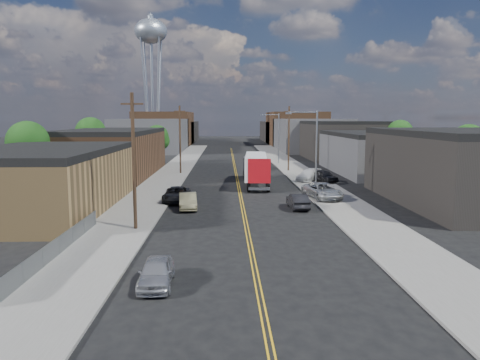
{
  "coord_description": "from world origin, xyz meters",
  "views": [
    {
      "loc": [
        -1.58,
        -23.84,
        8.2
      ],
      "look_at": [
        -0.23,
        19.09,
        2.5
      ],
      "focal_mm": 35.0,
      "sensor_mm": 36.0,
      "label": 1
    }
  ],
  "objects": [
    {
      "name": "car_right_lot_a",
      "position": [
        8.2,
        22.33,
        0.94
      ],
      "size": [
        3.81,
        6.1,
        1.57
      ],
      "primitive_type": "imported",
      "rotation": [
        0.0,
        0.0,
        0.23
      ],
      "color": "#AAAEB0",
      "rests_on": "sidewalk_right"
    },
    {
      "name": "tree_left_mid",
      "position": [
        -23.94,
        55.0,
        5.48
      ],
      "size": [
        5.1,
        5.04,
        8.37
      ],
      "color": "black",
      "rests_on": "ground"
    },
    {
      "name": "car_right_oncoming",
      "position": [
        5.0,
        17.87,
        0.69
      ],
      "size": [
        1.68,
        4.28,
        1.39
      ],
      "primitive_type": "imported",
      "rotation": [
        0.0,
        0.0,
        3.19
      ],
      "color": "black",
      "rests_on": "ground"
    },
    {
      "name": "warehouse_brown",
      "position": [
        -18.0,
        44.0,
        3.3
      ],
      "size": [
        12.0,
        26.0,
        6.6
      ],
      "color": "#503320",
      "rests_on": "ground"
    },
    {
      "name": "car_left_a",
      "position": [
        -5.0,
        -1.58,
        0.69
      ],
      "size": [
        1.74,
        4.07,
        1.37
      ],
      "primitive_type": "imported",
      "rotation": [
        0.0,
        0.0,
        0.03
      ],
      "color": "#B1B2B6",
      "rests_on": "ground"
    },
    {
      "name": "car_right_lot_c",
      "position": [
        11.0,
        34.69,
        0.9
      ],
      "size": [
        3.24,
        4.77,
        1.51
      ],
      "primitive_type": "imported",
      "rotation": [
        0.0,
        0.0,
        0.37
      ],
      "color": "black",
      "rests_on": "sidewalk_right"
    },
    {
      "name": "streetlight_far",
      "position": [
        7.6,
        60.0,
        5.33
      ],
      "size": [
        3.39,
        0.25,
        9.0
      ],
      "color": "gray",
      "rests_on": "ground"
    },
    {
      "name": "utility_pole_left_near",
      "position": [
        -8.2,
        10.0,
        5.14
      ],
      "size": [
        1.6,
        0.26,
        10.0
      ],
      "color": "black",
      "rests_on": "ground"
    },
    {
      "name": "industrial_right_c",
      "position": [
        22.0,
        72.0,
        3.8
      ],
      "size": [
        14.0,
        22.0,
        7.6
      ],
      "color": "black",
      "rests_on": "ground"
    },
    {
      "name": "car_left_c",
      "position": [
        -6.4,
        21.67,
        0.73
      ],
      "size": [
        2.45,
        5.29,
        1.47
      ],
      "primitive_type": "imported",
      "rotation": [
        0.0,
        0.0,
        -0.0
      ],
      "color": "black",
      "rests_on": "ground"
    },
    {
      "name": "sidewalk_left",
      "position": [
        -9.5,
        45.0,
        0.07
      ],
      "size": [
        5.0,
        140.0,
        0.15
      ],
      "primitive_type": "cube",
      "color": "slate",
      "rests_on": "ground"
    },
    {
      "name": "skyline_left_b",
      "position": [
        -20.0,
        120.0,
        5.0
      ],
      "size": [
        16.0,
        26.0,
        10.0
      ],
      "primitive_type": "cube",
      "color": "#503320",
      "rests_on": "ground"
    },
    {
      "name": "skyline_left_a",
      "position": [
        -20.0,
        95.0,
        4.0
      ],
      "size": [
        16.0,
        30.0,
        8.0
      ],
      "primitive_type": "cube",
      "color": "#3C3C3F",
      "rests_on": "ground"
    },
    {
      "name": "tree_right_far",
      "position": [
        30.06,
        60.0,
        5.18
      ],
      "size": [
        4.85,
        4.76,
        7.91
      ],
      "color": "black",
      "rests_on": "ground"
    },
    {
      "name": "car_left_b",
      "position": [
        -5.0,
        18.0,
        0.73
      ],
      "size": [
        1.98,
        4.56,
        1.46
      ],
      "primitive_type": "imported",
      "rotation": [
        0.0,
        0.0,
        0.1
      ],
      "color": "#8A815A",
      "rests_on": "ground"
    },
    {
      "name": "water_tower",
      "position": [
        -22.0,
        110.0,
        30.65
      ],
      "size": [
        9.0,
        9.0,
        36.9
      ],
      "color": "gray",
      "rests_on": "ground"
    },
    {
      "name": "tree_right_near",
      "position": [
        30.06,
        36.0,
        4.87
      ],
      "size": [
        4.6,
        4.48,
        7.44
      ],
      "color": "black",
      "rests_on": "ground"
    },
    {
      "name": "ground",
      "position": [
        0.0,
        60.0,
        0.0
      ],
      "size": [
        260.0,
        260.0,
        0.0
      ],
      "primitive_type": "plane",
      "color": "black",
      "rests_on": "ground"
    },
    {
      "name": "streetlight_near",
      "position": [
        7.6,
        25.0,
        5.33
      ],
      "size": [
        3.39,
        0.25,
        9.0
      ],
      "color": "gray",
      "rests_on": "ground"
    },
    {
      "name": "warehouse_tan",
      "position": [
        -18.0,
        18.0,
        2.8
      ],
      "size": [
        12.0,
        22.0,
        5.6
      ],
      "color": "olive",
      "rests_on": "ground"
    },
    {
      "name": "chainlink_fence",
      "position": [
        -11.5,
        3.5,
        0.66
      ],
      "size": [
        0.05,
        16.0,
        1.22
      ],
      "color": "slate",
      "rests_on": "ground"
    },
    {
      "name": "utility_pole_left_far",
      "position": [
        -8.2,
        45.0,
        5.14
      ],
      "size": [
        1.6,
        0.26,
        10.0
      ],
      "color": "black",
      "rests_on": "ground"
    },
    {
      "name": "skyline_right_c",
      "position": [
        20.0,
        140.0,
        3.5
      ],
      "size": [
        16.0,
        40.0,
        7.0
      ],
      "primitive_type": "cube",
      "color": "black",
      "rests_on": "ground"
    },
    {
      "name": "car_right_lot_b",
      "position": [
        9.2,
        36.0,
        0.86
      ],
      "size": [
        4.27,
        5.2,
        1.42
      ],
      "primitive_type": "imported",
      "rotation": [
        0.0,
        0.0,
        -0.56
      ],
      "color": "silver",
      "rests_on": "sidewalk_right"
    },
    {
      "name": "tree_left_far",
      "position": [
        -13.94,
        62.0,
        4.57
      ],
      "size": [
        4.35,
        4.2,
        6.97
      ],
      "color": "black",
      "rests_on": "ground"
    },
    {
      "name": "utility_pole_right",
      "position": [
        8.2,
        48.0,
        5.14
      ],
      "size": [
        1.6,
        0.26,
        10.0
      ],
      "color": "black",
      "rests_on": "ground"
    },
    {
      "name": "skyline_right_b",
      "position": [
        20.0,
        120.0,
        5.0
      ],
      "size": [
        16.0,
        26.0,
        10.0
      ],
      "primitive_type": "cube",
      "color": "#503320",
      "rests_on": "ground"
    },
    {
      "name": "car_ahead_truck",
      "position": [
        4.5,
        51.67,
        0.65
      ],
      "size": [
        2.35,
        4.74,
        1.29
      ],
      "primitive_type": "imported",
      "rotation": [
        0.0,
        0.0,
        0.05
      ],
      "color": "black",
      "rests_on": "ground"
    },
    {
      "name": "tree_left_near",
      "position": [
        -23.94,
        30.0,
        5.18
      ],
      "size": [
        4.85,
        4.76,
        7.91
      ],
      "color": "black",
      "rests_on": "ground"
    },
    {
      "name": "sidewalk_right",
      "position": [
        9.5,
        45.0,
        0.07
      ],
      "size": [
        5.0,
        140.0,
        0.15
      ],
      "primitive_type": "cube",
      "color": "slate",
      "rests_on": "ground"
    },
    {
      "name": "industrial_right_b",
      "position": [
        22.0,
        46.0,
        3.05
      ],
      "size": [
        14.0,
        24.0,
        6.1
      ],
      "color": "#3C3C3F",
      "rests_on": "ground"
    },
    {
      "name": "semi_truck",
      "position": [
        2.11,
        33.85,
        2.17
      ],
      "size": [
        3.21,
        14.7,
        3.81
      ],
      "rotation": [
        0.0,
        0.0,
        -0.07
      ],
      "color": "silver",
      "rests_on": "ground"
    },
    {
      "name": "centerline",
      "position": [
        0.0,
        45.0,
        0.01
      ],
      "size": [
        0.32,
        120.0,
        0.01
      ],
      "primitive_type": "cube",
      "color": "gold",
      "rests_on": "ground"
    },
    {
      "name": "skyline_left_c",
      "position": [
        -20.0,
        140.0,
        3.5
      ],
      "size": [
        16.0,
        40.0,
        7.0
      ],
      "primitive_type": "cube",
      "color": "black",
      "rests_on": "ground"
    },
    {
      "name": "skyline_right_a",
      "position": [
        20.0,
        95.0,
        4.0
      ],
      "size": [
        16.0,
        30.0,
        8.0
      ],
      "primitive_type": "cube",
      "color": "#3C3C3F",
      "rests_on": "ground"
    },
    {
      "name": "industrial_right_a",
      "position": [
        21.99,
        20.0,
        3.55
      ],
      "size": [
        14.0,
        22.0,
        7.1
      ],
      "color": "black",
      "rests_on": "ground"
    }
  ]
}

